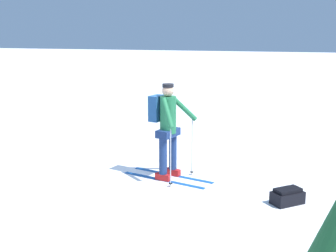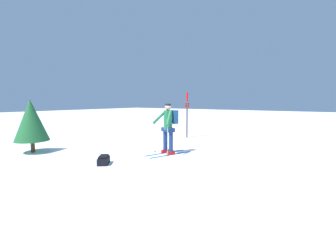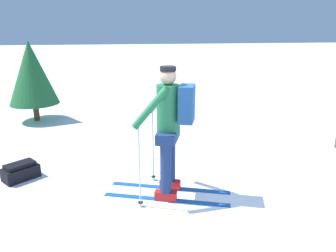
{
  "view_description": "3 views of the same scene",
  "coord_description": "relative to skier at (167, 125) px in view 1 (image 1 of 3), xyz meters",
  "views": [
    {
      "loc": [
        -2.38,
        8.82,
        2.91
      ],
      "look_at": [
        -0.48,
        0.52,
        1.02
      ],
      "focal_mm": 50.0,
      "sensor_mm": 36.0,
      "label": 1
    },
    {
      "loc": [
        -6.97,
        -4.06,
        1.9
      ],
      "look_at": [
        -0.48,
        0.52,
        1.02
      ],
      "focal_mm": 24.0,
      "sensor_mm": 36.0,
      "label": 2
    },
    {
      "loc": [
        -1.13,
        -3.61,
        2.3
      ],
      "look_at": [
        -0.48,
        0.52,
        1.02
      ],
      "focal_mm": 35.0,
      "sensor_mm": 36.0,
      "label": 3
    }
  ],
  "objects": [
    {
      "name": "skier",
      "position": [
        0.0,
        0.0,
        0.0
      ],
      "size": [
        1.8,
        1.06,
        1.81
      ],
      "color": "#144C9E",
      "rests_on": "ground_plane"
    },
    {
      "name": "ground_plane",
      "position": [
        0.45,
        -0.51,
        -1.04
      ],
      "size": [
        80.0,
        80.0,
        0.0
      ],
      "primitive_type": "plane",
      "color": "white"
    },
    {
      "name": "dropped_backpack",
      "position": [
        -2.22,
        0.85,
        -0.92
      ],
      "size": [
        0.58,
        0.55,
        0.27
      ],
      "color": "black",
      "rests_on": "ground_plane"
    }
  ]
}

